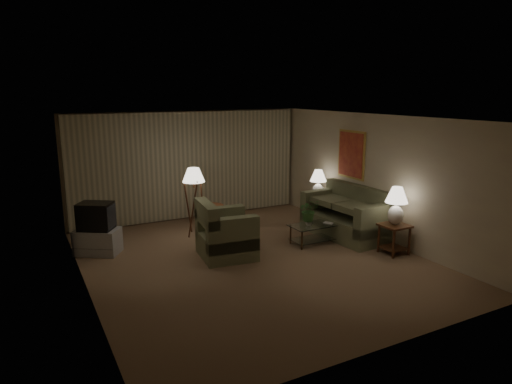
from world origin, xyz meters
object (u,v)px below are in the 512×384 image
(table_lamp_near, at_px, (396,203))
(ottoman, at_px, (211,214))
(sofa, at_px, (345,217))
(coffee_table, at_px, (314,231))
(crt_tv, at_px, (96,216))
(floor_lamp, at_px, (194,200))
(side_table_far, at_px, (317,206))
(vase, at_px, (309,222))
(armchair, at_px, (226,235))
(side_table_near, at_px, (394,234))
(tv_cabinet, at_px, (98,241))
(table_lamp_far, at_px, (318,181))

(table_lamp_near, xyz_separation_m, ottoman, (-2.37, 3.75, -0.83))
(sofa, distance_m, coffee_table, 0.91)
(crt_tv, bearing_deg, floor_lamp, 39.37)
(side_table_far, relative_size, vase, 4.38)
(armchair, bearing_deg, side_table_near, -108.50)
(crt_tv, bearing_deg, coffee_table, 13.17)
(table_lamp_near, distance_m, crt_tv, 5.89)
(crt_tv, height_order, ottoman, crt_tv)
(sofa, bearing_deg, side_table_near, 2.62)
(tv_cabinet, bearing_deg, ottoman, 52.38)
(coffee_table, distance_m, crt_tv, 4.46)
(ottoman, bearing_deg, table_lamp_near, -57.75)
(armchair, bearing_deg, table_lamp_near, -108.50)
(coffee_table, height_order, floor_lamp, floor_lamp)
(table_lamp_near, relative_size, crt_tv, 0.98)
(armchair, relative_size, side_table_near, 2.14)
(side_table_far, xyz_separation_m, tv_cabinet, (-5.20, 0.16, -0.15))
(table_lamp_far, bearing_deg, side_table_far, 180.00)
(side_table_near, relative_size, vase, 4.38)
(crt_tv, xyz_separation_m, floor_lamp, (2.14, 0.23, 0.03))
(table_lamp_far, height_order, floor_lamp, floor_lamp)
(side_table_near, distance_m, coffee_table, 1.63)
(side_table_far, relative_size, ottoman, 0.93)
(sofa, bearing_deg, vase, -88.22)
(armchair, height_order, side_table_near, armchair)
(armchair, bearing_deg, crt_tv, 65.60)
(coffee_table, xyz_separation_m, floor_lamp, (-2.03, 1.75, 0.52))
(tv_cabinet, bearing_deg, floor_lamp, 39.37)
(sofa, distance_m, vase, 1.04)
(table_lamp_near, bearing_deg, tv_cabinet, 152.02)
(side_table_far, distance_m, vase, 1.80)
(sofa, bearing_deg, ottoman, -141.01)
(armchair, bearing_deg, ottoman, -8.29)
(tv_cabinet, height_order, vase, vase)
(coffee_table, relative_size, floor_lamp, 0.69)
(table_lamp_near, relative_size, coffee_table, 0.72)
(side_table_near, distance_m, ottoman, 4.44)
(ottoman, height_order, vase, vase)
(coffee_table, xyz_separation_m, tv_cabinet, (-4.16, 1.51, -0.03))
(side_table_far, bearing_deg, tv_cabinet, 178.21)
(sofa, xyz_separation_m, vase, (-1.04, -0.10, 0.04))
(side_table_far, xyz_separation_m, table_lamp_near, (0.00, -2.60, 0.65))
(side_table_near, xyz_separation_m, crt_tv, (-5.20, 2.76, 0.36))
(coffee_table, xyz_separation_m, crt_tv, (-4.16, 1.51, 0.49))
(table_lamp_near, relative_size, ottoman, 1.18)
(crt_tv, relative_size, ottoman, 1.20)
(table_lamp_far, xyz_separation_m, ottoman, (-2.37, 1.15, -0.80))
(table_lamp_far, relative_size, vase, 5.08)
(coffee_table, bearing_deg, table_lamp_near, -50.28)
(side_table_near, height_order, table_lamp_near, table_lamp_near)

